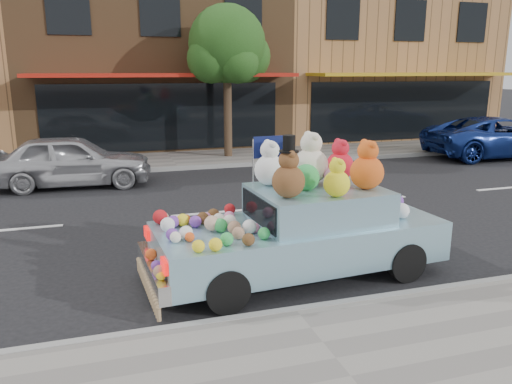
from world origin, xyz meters
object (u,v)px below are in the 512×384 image
object	(u,v)px
car_blue	(497,137)
art_car	(301,225)
street_tree	(227,51)
car_silver	(71,161)

from	to	relation	value
car_blue	art_car	size ratio (longest dim) A/B	1.13
street_tree	car_silver	size ratio (longest dim) A/B	1.26
car_silver	car_blue	bearing A→B (deg)	-85.21
street_tree	car_silver	distance (m)	6.56
art_car	car_silver	bearing A→B (deg)	112.41
street_tree	art_car	bearing A→B (deg)	-98.00
car_silver	art_car	xyz separation A→B (m)	(3.63, -7.38, 0.09)
art_car	car_blue	bearing A→B (deg)	32.13
car_silver	art_car	world-z (taller)	art_car
street_tree	car_blue	world-z (taller)	street_tree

